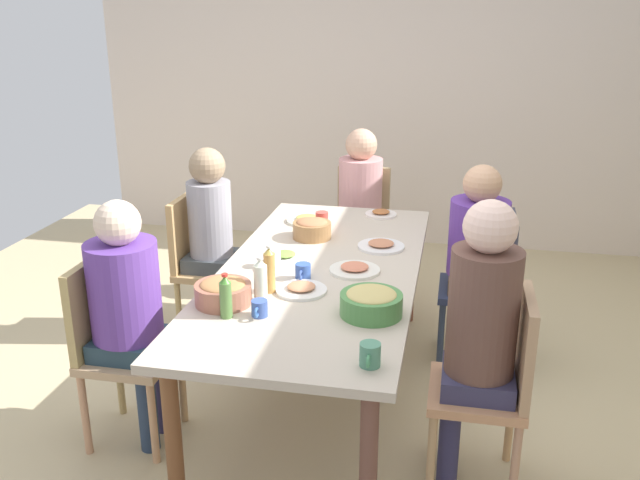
# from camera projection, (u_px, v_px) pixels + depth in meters

# --- Properties ---
(ground_plane) EXTENTS (6.29, 6.29, 0.00)m
(ground_plane) POSITION_uv_depth(u_px,v_px,m) (320.00, 393.00, 3.72)
(ground_plane) COLOR tan
(wall_left) EXTENTS (0.12, 4.95, 2.60)m
(wall_left) POSITION_uv_depth(u_px,v_px,m) (383.00, 92.00, 5.78)
(wall_left) COLOR beige
(wall_left) RESTS_ON ground_plane
(dining_table) EXTENTS (2.23, 0.99, 0.74)m
(dining_table) POSITION_uv_depth(u_px,v_px,m) (320.00, 280.00, 3.50)
(dining_table) COLOR #C1B19C
(dining_table) RESTS_ON ground_plane
(chair_0) EXTENTS (0.40, 0.40, 0.90)m
(chair_0) POSITION_uv_depth(u_px,v_px,m) (114.00, 341.00, 3.20)
(chair_0) COLOR tan
(chair_0) RESTS_ON ground_plane
(person_0) EXTENTS (0.32, 0.32, 1.20)m
(person_0) POSITION_uv_depth(u_px,v_px,m) (127.00, 301.00, 3.12)
(person_0) COLOR #332E54
(person_0) RESTS_ON ground_plane
(chair_1) EXTENTS (0.40, 0.40, 0.90)m
(chair_1) POSITION_uv_depth(u_px,v_px,m) (497.00, 380.00, 2.87)
(chair_1) COLOR tan
(chair_1) RESTS_ON ground_plane
(person_1) EXTENTS (0.30, 0.30, 1.29)m
(person_1) POSITION_uv_depth(u_px,v_px,m) (480.00, 322.00, 2.80)
(person_1) COLOR #2D2B4F
(person_1) RESTS_ON ground_plane
(chair_2) EXTENTS (0.40, 0.40, 0.90)m
(chair_2) POSITION_uv_depth(u_px,v_px,m) (200.00, 259.00, 4.24)
(chair_2) COLOR tan
(chair_2) RESTS_ON ground_plane
(person_2) EXTENTS (0.30, 0.30, 1.21)m
(person_2) POSITION_uv_depth(u_px,v_px,m) (212.00, 227.00, 4.15)
(person_2) COLOR #3C463F
(person_2) RESTS_ON ground_plane
(chair_3) EXTENTS (0.40, 0.40, 0.90)m
(chair_3) POSITION_uv_depth(u_px,v_px,m) (361.00, 223.00, 4.94)
(chair_3) COLOR tan
(chair_3) RESTS_ON ground_plane
(person_3) EXTENTS (0.30, 0.30, 1.21)m
(person_3) POSITION_uv_depth(u_px,v_px,m) (360.00, 197.00, 4.78)
(person_3) COLOR #48354B
(person_3) RESTS_ON ground_plane
(chair_4) EXTENTS (0.40, 0.40, 0.90)m
(chair_4) POSITION_uv_depth(u_px,v_px,m) (489.00, 280.00, 3.90)
(chair_4) COLOR #252E4D
(chair_4) RESTS_ON ground_plane
(person_4) EXTENTS (0.33, 0.33, 1.18)m
(person_4) POSITION_uv_depth(u_px,v_px,m) (476.00, 245.00, 3.85)
(person_4) COLOR #574E45
(person_4) RESTS_ON ground_plane
(plate_0) EXTENTS (0.20, 0.20, 0.04)m
(plate_0) POSITION_uv_depth(u_px,v_px,m) (381.00, 214.00, 4.33)
(plate_0) COLOR silver
(plate_0) RESTS_ON dining_table
(plate_1) EXTENTS (0.26, 0.26, 0.04)m
(plate_1) POSITION_uv_depth(u_px,v_px,m) (355.00, 269.00, 3.43)
(plate_1) COLOR silver
(plate_1) RESTS_ON dining_table
(plate_2) EXTENTS (0.22, 0.22, 0.04)m
(plate_2) POSITION_uv_depth(u_px,v_px,m) (284.00, 256.00, 3.60)
(plate_2) COLOR white
(plate_2) RESTS_ON dining_table
(plate_3) EXTENTS (0.26, 0.26, 0.04)m
(plate_3) POSITION_uv_depth(u_px,v_px,m) (308.00, 220.00, 4.21)
(plate_3) COLOR silver
(plate_3) RESTS_ON dining_table
(plate_4) EXTENTS (0.24, 0.24, 0.04)m
(plate_4) POSITION_uv_depth(u_px,v_px,m) (301.00, 289.00, 3.19)
(plate_4) COLOR silver
(plate_4) RESTS_ON dining_table
(plate_5) EXTENTS (0.26, 0.26, 0.04)m
(plate_5) POSITION_uv_depth(u_px,v_px,m) (381.00, 245.00, 3.76)
(plate_5) COLOR white
(plate_5) RESTS_ON dining_table
(bowl_0) EXTENTS (0.27, 0.27, 0.12)m
(bowl_0) POSITION_uv_depth(u_px,v_px,m) (371.00, 302.00, 2.94)
(bowl_0) COLOR #478342
(bowl_0) RESTS_ON dining_table
(bowl_1) EXTENTS (0.25, 0.25, 0.11)m
(bowl_1) POSITION_uv_depth(u_px,v_px,m) (223.00, 292.00, 3.05)
(bowl_1) COLOR #A1614B
(bowl_1) RESTS_ON dining_table
(bowl_2) EXTENTS (0.22, 0.22, 0.11)m
(bowl_2) POSITION_uv_depth(u_px,v_px,m) (312.00, 228.00, 3.91)
(bowl_2) COLOR #9D6F41
(bowl_2) RESTS_ON dining_table
(cup_0) EXTENTS (0.11, 0.08, 0.08)m
(cup_0) POSITION_uv_depth(u_px,v_px,m) (303.00, 272.00, 3.32)
(cup_0) COLOR #3556A6
(cup_0) RESTS_ON dining_table
(cup_1) EXTENTS (0.12, 0.08, 0.09)m
(cup_1) POSITION_uv_depth(u_px,v_px,m) (370.00, 355.00, 2.52)
(cup_1) COLOR #4B8669
(cup_1) RESTS_ON dining_table
(cup_2) EXTENTS (0.11, 0.08, 0.09)m
(cup_2) POSITION_uv_depth(u_px,v_px,m) (322.00, 220.00, 4.10)
(cup_2) COLOR #CF473D
(cup_2) RESTS_ON dining_table
(cup_3) EXTENTS (0.11, 0.08, 0.10)m
(cup_3) POSITION_uv_depth(u_px,v_px,m) (273.00, 258.00, 3.48)
(cup_3) COLOR white
(cup_3) RESTS_ON dining_table
(cup_4) EXTENTS (0.11, 0.07, 0.07)m
(cup_4) POSITION_uv_depth(u_px,v_px,m) (259.00, 309.00, 2.93)
(cup_4) COLOR #3B559F
(cup_4) RESTS_ON dining_table
(bottle_0) EXTENTS (0.05, 0.05, 0.23)m
(bottle_0) POSITION_uv_depth(u_px,v_px,m) (269.00, 270.00, 3.16)
(bottle_0) COLOR #CC9348
(bottle_0) RESTS_ON dining_table
(bottle_1) EXTENTS (0.06, 0.06, 0.21)m
(bottle_1) POSITION_uv_depth(u_px,v_px,m) (261.00, 281.00, 3.06)
(bottle_1) COLOR silver
(bottle_1) RESTS_ON dining_table
(bottle_2) EXTENTS (0.05, 0.05, 0.20)m
(bottle_2) POSITION_uv_depth(u_px,v_px,m) (226.00, 297.00, 2.90)
(bottle_2) COLOR #537C3C
(bottle_2) RESTS_ON dining_table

